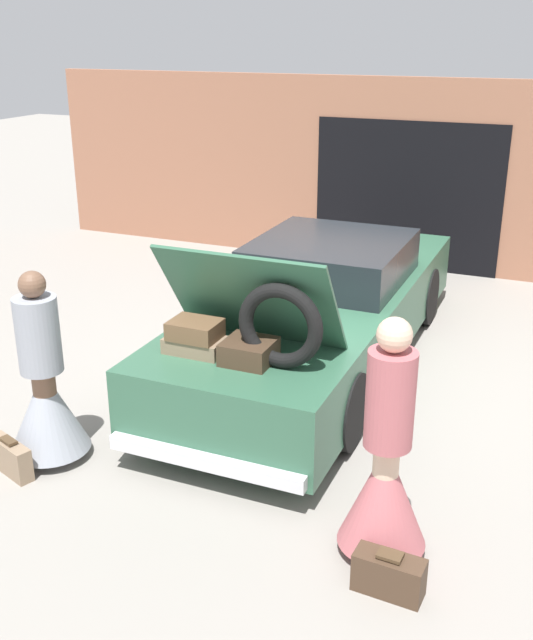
% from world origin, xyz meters
% --- Properties ---
extents(ground_plane, '(40.00, 40.00, 0.00)m').
position_xyz_m(ground_plane, '(0.00, 0.00, 0.00)').
color(ground_plane, gray).
extents(garage_wall_back, '(12.00, 0.14, 2.80)m').
position_xyz_m(garage_wall_back, '(0.00, 3.92, 1.39)').
color(garage_wall_back, '#9E664C').
rests_on(garage_wall_back, ground_plane).
extents(car, '(1.81, 5.39, 1.79)m').
position_xyz_m(car, '(0.00, -0.00, 0.61)').
color(car, '#336047').
rests_on(car, ground_plane).
extents(person_left, '(0.67, 0.67, 1.66)m').
position_xyz_m(person_left, '(-1.46, -2.72, 0.59)').
color(person_left, brown).
rests_on(person_left, ground_plane).
extents(person_right, '(0.61, 0.61, 1.75)m').
position_xyz_m(person_right, '(1.46, -2.84, 0.63)').
color(person_right, beige).
rests_on(person_right, ground_plane).
extents(suitcase_beside_left_person, '(0.49, 0.28, 0.32)m').
position_xyz_m(suitcase_beside_left_person, '(-1.59, -3.07, 0.14)').
color(suitcase_beside_left_person, '#8C7259').
rests_on(suitcase_beside_left_person, ground_plane).
extents(suitcase_beside_right_person, '(0.47, 0.22, 0.30)m').
position_xyz_m(suitcase_beside_right_person, '(1.61, -3.23, 0.14)').
color(suitcase_beside_right_person, '#473323').
rests_on(suitcase_beside_right_person, ground_plane).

